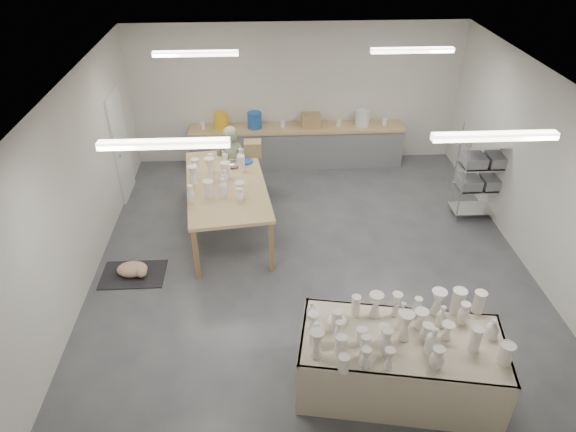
{
  "coord_description": "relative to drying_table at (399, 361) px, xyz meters",
  "views": [
    {
      "loc": [
        -0.76,
        -6.57,
        5.26
      ],
      "look_at": [
        -0.4,
        -0.07,
        1.05
      ],
      "focal_mm": 32.0,
      "sensor_mm": 36.0,
      "label": 1
    }
  ],
  "objects": [
    {
      "name": "room",
      "position": [
        -0.91,
        2.51,
        1.59
      ],
      "size": [
        8.0,
        8.02,
        3.0
      ],
      "color": "#424449",
      "rests_on": "ground"
    },
    {
      "name": "back_counter",
      "position": [
        -0.82,
        6.11,
        0.02
      ],
      "size": [
        4.6,
        0.6,
        1.24
      ],
      "color": "#AA8052",
      "rests_on": "ground"
    },
    {
      "name": "wire_shelf",
      "position": [
        2.39,
        3.83,
        0.45
      ],
      "size": [
        0.88,
        0.48,
        1.8
      ],
      "color": "silver",
      "rests_on": "ground"
    },
    {
      "name": "drying_table",
      "position": [
        0.0,
        0.0,
        0.0
      ],
      "size": [
        2.54,
        1.54,
        1.21
      ],
      "rotation": [
        0.0,
        0.0,
        -0.18
      ],
      "color": "olive",
      "rests_on": "ground"
    },
    {
      "name": "work_table",
      "position": [
        -2.21,
        3.65,
        0.52
      ],
      "size": [
        1.63,
        2.77,
        1.36
      ],
      "rotation": [
        0.0,
        0.0,
        0.12
      ],
      "color": "#AA8052",
      "rests_on": "ground"
    },
    {
      "name": "rug",
      "position": [
        -3.69,
        2.38,
        -0.45
      ],
      "size": [
        1.0,
        0.7,
        0.02
      ],
      "primitive_type": "cube",
      "color": "black",
      "rests_on": "ground"
    },
    {
      "name": "cat",
      "position": [
        -3.67,
        2.37,
        -0.34
      ],
      "size": [
        0.54,
        0.43,
        0.21
      ],
      "rotation": [
        0.0,
        0.0,
        -0.21
      ],
      "color": "white",
      "rests_on": "rug"
    },
    {
      "name": "potter",
      "position": [
        -2.14,
        4.58,
        0.34
      ],
      "size": [
        0.65,
        0.5,
        1.6
      ],
      "primitive_type": "imported",
      "rotation": [
        0.0,
        0.0,
        2.93
      ],
      "color": "gray",
      "rests_on": "ground"
    },
    {
      "name": "red_stool",
      "position": [
        -2.14,
        4.85,
        -0.16
      ],
      "size": [
        0.4,
        0.4,
        0.34
      ],
      "rotation": [
        0.0,
        0.0,
        0.14
      ],
      "color": "red",
      "rests_on": "ground"
    }
  ]
}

